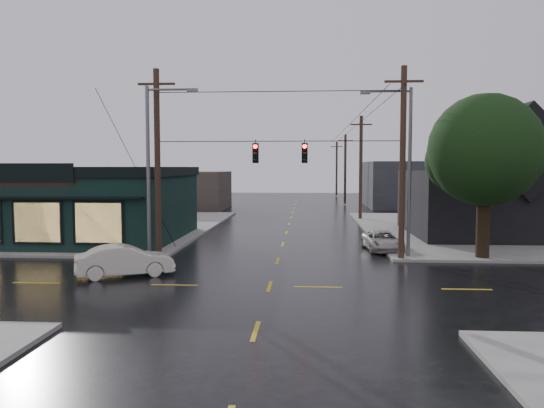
# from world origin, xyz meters

# --- Properties ---
(ground_plane) EXTENTS (160.00, 160.00, 0.00)m
(ground_plane) POSITION_xyz_m (0.00, 0.00, 0.00)
(ground_plane) COLOR black
(sidewalk_nw) EXTENTS (28.00, 28.00, 0.15)m
(sidewalk_nw) POSITION_xyz_m (-20.00, 20.00, 0.07)
(sidewalk_nw) COLOR gray
(sidewalk_nw) RESTS_ON ground
(pizza_shop) EXTENTS (16.30, 12.34, 4.90)m
(pizza_shop) POSITION_xyz_m (-15.00, 12.94, 2.56)
(pizza_shop) COLOR black
(pizza_shop) RESTS_ON ground
(ne_building) EXTENTS (12.60, 11.60, 8.75)m
(ne_building) POSITION_xyz_m (15.00, 17.00, 4.47)
(ne_building) COLOR black
(ne_building) RESTS_ON ground
(corner_tree) EXTENTS (5.93, 5.93, 8.64)m
(corner_tree) POSITION_xyz_m (10.86, 7.02, 5.80)
(corner_tree) COLOR black
(corner_tree) RESTS_ON ground
(utility_pole_nw) EXTENTS (2.00, 0.32, 10.15)m
(utility_pole_nw) POSITION_xyz_m (-6.50, 6.50, 0.00)
(utility_pole_nw) COLOR black
(utility_pole_nw) RESTS_ON ground
(utility_pole_ne) EXTENTS (2.00, 0.32, 10.15)m
(utility_pole_ne) POSITION_xyz_m (6.50, 6.50, 0.00)
(utility_pole_ne) COLOR black
(utility_pole_ne) RESTS_ON ground
(utility_pole_far_a) EXTENTS (2.00, 0.32, 9.65)m
(utility_pole_far_a) POSITION_xyz_m (6.50, 28.00, 0.00)
(utility_pole_far_a) COLOR black
(utility_pole_far_a) RESTS_ON ground
(utility_pole_far_b) EXTENTS (2.00, 0.32, 9.15)m
(utility_pole_far_b) POSITION_xyz_m (6.50, 48.00, 0.00)
(utility_pole_far_b) COLOR black
(utility_pole_far_b) RESTS_ON ground
(utility_pole_far_c) EXTENTS (2.00, 0.32, 9.15)m
(utility_pole_far_c) POSITION_xyz_m (6.50, 68.00, 0.00)
(utility_pole_far_c) COLOR black
(utility_pole_far_c) RESTS_ON ground
(span_signal_assembly) EXTENTS (13.00, 0.48, 1.23)m
(span_signal_assembly) POSITION_xyz_m (0.10, 6.50, 5.70)
(span_signal_assembly) COLOR black
(span_signal_assembly) RESTS_ON ground
(streetlight_nw) EXTENTS (5.40, 0.30, 9.15)m
(streetlight_nw) POSITION_xyz_m (-6.80, 5.80, 0.00)
(streetlight_nw) COLOR slate
(streetlight_nw) RESTS_ON ground
(streetlight_ne) EXTENTS (5.40, 0.30, 9.15)m
(streetlight_ne) POSITION_xyz_m (7.00, 7.20, 0.00)
(streetlight_ne) COLOR slate
(streetlight_ne) RESTS_ON ground
(bg_building_west) EXTENTS (12.00, 10.00, 4.40)m
(bg_building_west) POSITION_xyz_m (-14.00, 40.00, 2.20)
(bg_building_west) COLOR #3C322B
(bg_building_west) RESTS_ON ground
(bg_building_east) EXTENTS (14.00, 12.00, 5.60)m
(bg_building_east) POSITION_xyz_m (16.00, 45.00, 2.80)
(bg_building_east) COLOR #2B2B31
(bg_building_east) RESTS_ON ground
(sedan_cream) EXTENTS (4.57, 3.15, 1.43)m
(sedan_cream) POSITION_xyz_m (-6.68, 1.63, 0.71)
(sedan_cream) COLOR silver
(sedan_cream) RESTS_ON ground
(suv_silver) EXTENTS (2.27, 4.31, 1.16)m
(suv_silver) POSITION_xyz_m (6.00, 9.84, 0.58)
(suv_silver) COLOR #ABA79D
(suv_silver) RESTS_ON ground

